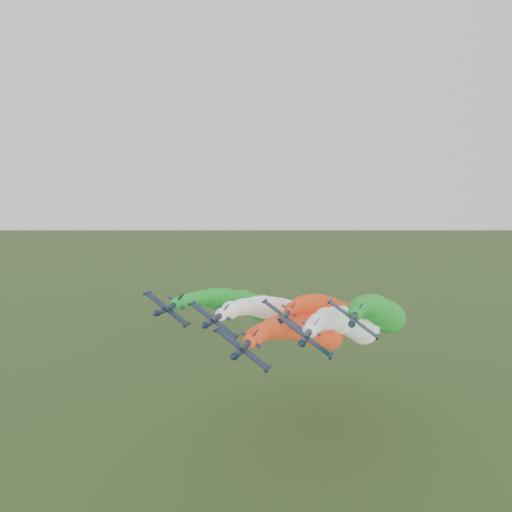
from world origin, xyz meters
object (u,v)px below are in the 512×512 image
object	(u,v)px
jet_inner_left	(286,313)
jet_inner_right	(350,324)
jet_outer_left	(249,305)
jet_trail	(330,311)
jet_lead	(310,331)
jet_outer_right	(381,312)

from	to	relation	value
jet_inner_left	jet_inner_right	distance (m)	19.20
jet_outer_left	jet_trail	xyz separation A→B (m)	(22.67, 10.41, -2.64)
jet_lead	jet_outer_right	distance (m)	23.82
jet_outer_left	jet_trail	distance (m)	25.08
jet_inner_right	jet_outer_left	bearing A→B (deg)	166.29
jet_lead	jet_outer_right	size ratio (longest dim) A/B	1.00
jet_outer_left	jet_outer_right	bearing A→B (deg)	1.94
jet_inner_left	jet_outer_left	xyz separation A→B (m)	(-11.74, 2.39, 1.14)
jet_inner_right	jet_trail	xyz separation A→B (m)	(-7.60, 17.79, -0.98)
jet_inner_right	jet_outer_left	size ratio (longest dim) A/B	1.00
jet_outer_left	jet_outer_right	xyz separation A→B (m)	(37.86, 1.28, -0.08)
jet_lead	jet_outer_right	xyz separation A→B (m)	(17.26, 16.27, 2.20)
jet_inner_left	jet_outer_right	distance (m)	26.40
jet_inner_left	jet_outer_left	bearing A→B (deg)	168.51
jet_outer_left	jet_outer_right	distance (m)	37.88
jet_outer_left	jet_trail	world-z (taller)	jet_outer_left
jet_outer_right	jet_trail	size ratio (longest dim) A/B	1.00
jet_inner_left	jet_outer_left	world-z (taller)	jet_outer_left
jet_outer_right	jet_inner_right	bearing A→B (deg)	-131.24
jet_outer_right	jet_inner_left	bearing A→B (deg)	-172.01
jet_lead	jet_trail	world-z (taller)	jet_lead
jet_lead	jet_outer_right	bearing A→B (deg)	43.30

